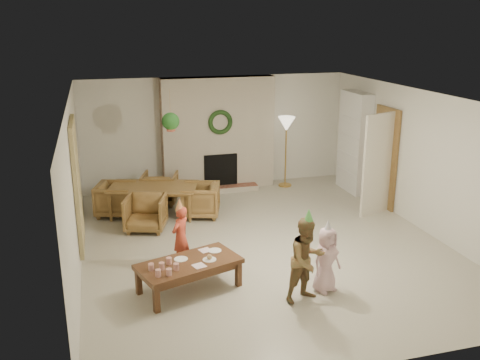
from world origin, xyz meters
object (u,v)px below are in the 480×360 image
object	(u,v)px
child_red	(181,237)
child_plaid	(307,260)
dining_chair_far	(160,188)
coffee_table_top	(189,264)
dining_table	(153,201)
child_pink	(326,260)
dining_chair_right	(200,200)
dining_chair_near	(146,213)
dining_chair_left	(116,199)

from	to	relation	value
child_red	child_plaid	world-z (taller)	child_plaid
dining_chair_far	coffee_table_top	distance (m)	3.83
dining_table	child_plaid	world-z (taller)	child_plaid
child_red	child_pink	distance (m)	2.26
child_red	child_plaid	bearing A→B (deg)	89.70
dining_table	dining_chair_far	size ratio (longest dim) A/B	2.34
dining_chair_right	coffee_table_top	xyz separation A→B (m)	(-0.74, -2.85, 0.08)
dining_chair_near	child_red	distance (m)	1.68
dining_table	child_red	size ratio (longest dim) A/B	1.72
dining_chair_right	child_red	distance (m)	2.19
dining_chair_right	child_red	world-z (taller)	child_red
coffee_table_top	child_red	distance (m)	0.80
dining_chair_right	coffee_table_top	size ratio (longest dim) A/B	0.50
dining_chair_right	coffee_table_top	world-z (taller)	dining_chair_right
dining_chair_near	child_plaid	bearing A→B (deg)	-42.06
coffee_table_top	child_plaid	world-z (taller)	child_plaid
coffee_table_top	child_red	xyz separation A→B (m)	(0.02, 0.80, 0.08)
dining_table	child_pink	distance (m)	4.17
child_red	child_plaid	distance (m)	2.09
dining_chair_far	child_plaid	size ratio (longest dim) A/B	0.60
dining_chair_far	dining_chair_left	bearing A→B (deg)	45.00
dining_chair_near	dining_chair_far	size ratio (longest dim) A/B	1.00
dining_table	child_pink	world-z (taller)	child_pink
child_red	child_pink	size ratio (longest dim) A/B	1.03
child_pink	child_red	bearing A→B (deg)	123.18
dining_chair_left	child_plaid	world-z (taller)	child_plaid
dining_chair_near	dining_chair_right	world-z (taller)	same
child_red	child_plaid	xyz separation A→B (m)	(1.47, -1.49, 0.11)
dining_table	dining_chair_left	size ratio (longest dim) A/B	2.34
dining_chair_near	child_pink	world-z (taller)	child_pink
dining_table	dining_chair_right	size ratio (longest dim) A/B	2.34
dining_chair_far	child_red	world-z (taller)	child_red
child_plaid	child_pink	size ratio (longest dim) A/B	1.25
dining_chair_left	child_plaid	size ratio (longest dim) A/B	0.60
coffee_table_top	dining_chair_far	bearing A→B (deg)	70.53
child_pink	dining_chair_right	bearing A→B (deg)	87.21
dining_chair_right	child_red	xyz separation A→B (m)	(-0.72, -2.06, 0.16)
child_red	child_plaid	size ratio (longest dim) A/B	0.82
dining_chair_right	child_pink	distance (m)	3.56
dining_chair_near	dining_chair_far	distance (m)	1.47
dining_chair_near	child_pink	xyz separation A→B (m)	(2.21, -2.95, 0.15)
dining_chair_right	child_pink	xyz separation A→B (m)	(1.11, -3.38, 0.15)
dining_chair_left	coffee_table_top	size ratio (longest dim) A/B	0.50
dining_chair_right	coffee_table_top	bearing A→B (deg)	2.71
coffee_table_top	child_pink	xyz separation A→B (m)	(1.85, -0.53, 0.07)
dining_chair_near	child_pink	bearing A→B (deg)	-35.89
dining_chair_left	child_pink	world-z (taller)	child_pink
dining_chair_far	child_pink	world-z (taller)	child_pink
dining_table	dining_chair_right	bearing A→B (deg)	0.00
dining_chair_far	coffee_table_top	size ratio (longest dim) A/B	0.50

